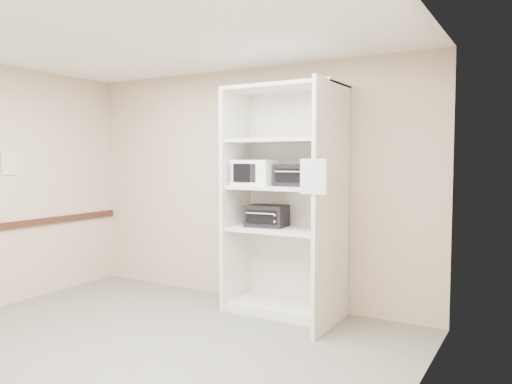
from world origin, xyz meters
The scene contains 10 objects.
floor centered at (0.00, 0.00, 0.00)m, with size 4.50×4.00×0.01m, color slate.
ceiling centered at (0.00, 0.00, 2.70)m, with size 4.50×4.00×0.01m, color white.
wall_back centered at (0.00, 2.00, 1.35)m, with size 4.50×0.02×2.70m, color #BEA58D.
wall_right centered at (2.25, 0.00, 1.35)m, with size 0.02×4.00×2.70m, color #BEA58D.
shelving_unit centered at (0.67, 1.70, 1.13)m, with size 1.24×0.92×2.42m.
microwave centered at (0.30, 1.64, 1.51)m, with size 0.46×0.35×0.27m, color white.
toaster_oven_upper centered at (0.75, 1.71, 1.48)m, with size 0.39×0.29×0.23m, color black.
toaster_oven_lower centered at (0.40, 1.71, 1.04)m, with size 0.42×0.32×0.23m, color black.
paper_sign centered at (1.22, 1.07, 1.50)m, with size 0.24×0.01×0.31m, color white.
wall_poster centered at (-2.24, 0.47, 1.60)m, with size 0.01×0.19×0.26m, color white.
Camera 1 is at (3.00, -3.01, 1.65)m, focal length 35.00 mm.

